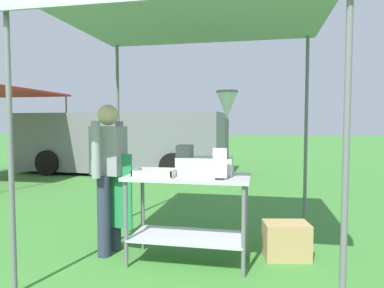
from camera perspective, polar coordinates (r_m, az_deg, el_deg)
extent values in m
plane|color=#3D7F33|center=(8.34, 4.87, -6.33)|extent=(70.00, 70.00, 0.00)
cylinder|color=slate|center=(3.18, -27.59, 0.09)|extent=(0.04, 0.04, 2.50)
cylinder|color=slate|center=(2.53, 23.92, -0.57)|extent=(0.04, 0.04, 2.50)
cylinder|color=slate|center=(5.04, -11.99, 1.50)|extent=(0.04, 0.04, 2.50)
cylinder|color=slate|center=(4.66, 18.15, 1.25)|extent=(0.04, 0.04, 2.50)
cube|color=#939399|center=(3.78, -0.16, 20.51)|extent=(2.75, 2.36, 0.05)
cube|color=#B7B7BC|center=(3.51, -0.64, -5.44)|extent=(1.24, 0.59, 0.04)
cube|color=#B7B7BC|center=(3.66, -0.64, -14.89)|extent=(1.14, 0.54, 0.02)
cylinder|color=slate|center=(3.54, -10.77, -12.79)|extent=(0.04, 0.04, 0.85)
cylinder|color=slate|center=(3.30, 8.43, -13.98)|extent=(0.04, 0.04, 0.85)
cylinder|color=slate|center=(3.99, -8.06, -10.92)|extent=(0.04, 0.04, 0.85)
cylinder|color=slate|center=(3.78, 8.82, -11.75)|extent=(0.04, 0.04, 0.85)
cube|color=#B7B7BC|center=(3.47, -6.05, -5.17)|extent=(0.40, 0.27, 0.01)
cube|color=#B7B7BC|center=(3.34, -6.73, -4.89)|extent=(0.40, 0.01, 0.06)
cube|color=#B7B7BC|center=(3.59, -5.43, -4.30)|extent=(0.40, 0.01, 0.06)
cube|color=#B7B7BC|center=(3.52, -9.08, -4.47)|extent=(0.01, 0.27, 0.06)
cube|color=#B7B7BC|center=(3.41, -2.92, -4.70)|extent=(0.01, 0.27, 0.06)
torus|color=#EAB251|center=(3.49, -6.29, -4.81)|extent=(0.10, 0.10, 0.03)
torus|color=#EAB251|center=(3.35, -4.00, -5.14)|extent=(0.08, 0.08, 0.03)
torus|color=#EAB251|center=(3.50, -3.43, -4.77)|extent=(0.10, 0.10, 0.03)
torus|color=#EAB251|center=(3.51, -7.33, -4.76)|extent=(0.09, 0.09, 0.03)
torus|color=#EAB251|center=(3.46, -4.64, -4.88)|extent=(0.10, 0.10, 0.03)
torus|color=#EAB251|center=(3.55, -6.44, -4.67)|extent=(0.10, 0.10, 0.03)
torus|color=#EAB251|center=(3.41, -5.87, -5.00)|extent=(0.10, 0.10, 0.03)
torus|color=#EAB251|center=(3.44, -7.12, -4.94)|extent=(0.09, 0.09, 0.03)
torus|color=#EAB251|center=(3.42, -8.30, -5.00)|extent=(0.08, 0.08, 0.03)
torus|color=#EAB251|center=(3.52, -4.61, -4.72)|extent=(0.09, 0.09, 0.03)
torus|color=#EAB251|center=(3.56, -7.99, -4.65)|extent=(0.10, 0.10, 0.03)
torus|color=#EAB251|center=(3.45, -7.93, -4.56)|extent=(0.08, 0.08, 0.03)
torus|color=#EAB251|center=(3.44, -3.62, -4.92)|extent=(0.09, 0.09, 0.03)
torus|color=#EAB251|center=(3.41, -4.39, -4.62)|extent=(0.07, 0.07, 0.03)
cube|color=#B7B7BC|center=(3.54, 2.15, -3.60)|extent=(0.56, 0.28, 0.18)
cube|color=slate|center=(3.57, -1.18, -1.13)|extent=(0.14, 0.22, 0.12)
cylinder|color=slate|center=(3.49, 5.73, 0.94)|extent=(0.04, 0.04, 0.39)
cone|color=#B7B7BC|center=(3.49, 5.76, 6.22)|extent=(0.20, 0.20, 0.26)
cylinder|color=slate|center=(3.50, 5.77, 8.51)|extent=(0.21, 0.21, 0.02)
cube|color=black|center=(3.26, 4.55, -5.69)|extent=(0.08, 0.05, 0.02)
cube|color=white|center=(3.24, 4.57, -3.13)|extent=(0.13, 0.01, 0.28)
cylinder|color=#2D3347|center=(4.03, -12.57, -10.76)|extent=(0.14, 0.14, 0.86)
cylinder|color=#2D3347|center=(3.87, -14.21, -11.38)|extent=(0.14, 0.14, 0.86)
cube|color=gray|center=(3.84, -13.52, -1.04)|extent=(0.37, 0.27, 0.52)
cube|color=#237F47|center=(3.83, -11.92, -7.53)|extent=(0.32, 0.07, 0.80)
cylinder|color=gray|center=(4.02, -11.78, -0.44)|extent=(0.10, 0.10, 0.58)
cylinder|color=gray|center=(3.66, -15.44, -0.88)|extent=(0.10, 0.10, 0.58)
sphere|color=#DBB28E|center=(3.83, -13.60, 4.64)|extent=(0.22, 0.22, 0.22)
cube|color=tan|center=(3.90, 15.16, -14.98)|extent=(0.51, 0.39, 0.38)
cube|color=slate|center=(10.10, -11.23, 0.41)|extent=(5.76, 2.11, 1.60)
cube|color=#1E2833|center=(9.38, 1.18, 2.69)|extent=(0.16, 1.62, 0.70)
cylinder|color=black|center=(10.45, -0.18, -2.45)|extent=(0.69, 0.26, 0.68)
cylinder|color=black|center=(8.66, -3.09, -3.68)|extent=(0.69, 0.26, 0.68)
cylinder|color=black|center=(11.78, -17.13, -1.93)|extent=(0.69, 0.26, 0.68)
cylinder|color=black|center=(10.23, -22.44, -2.84)|extent=(0.69, 0.26, 0.68)
cylinder|color=slate|center=(10.22, -19.79, 1.34)|extent=(0.04, 0.04, 2.15)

